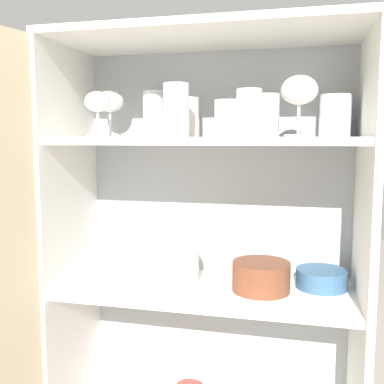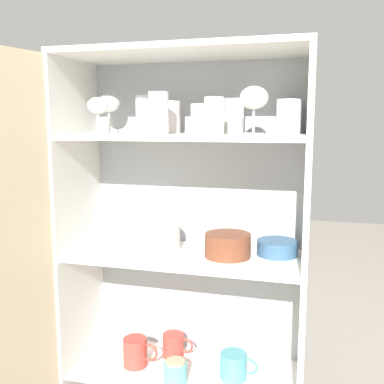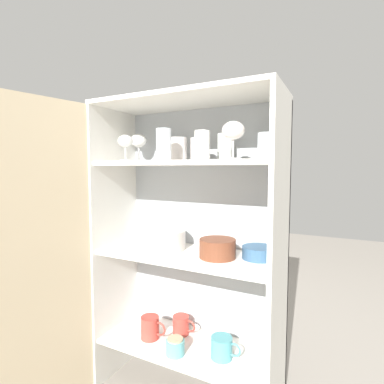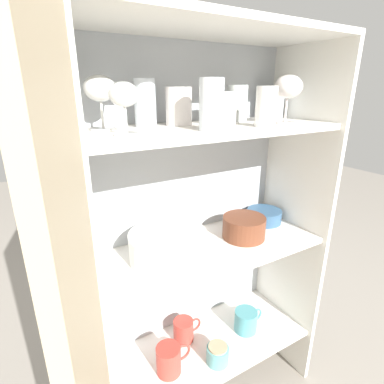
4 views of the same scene
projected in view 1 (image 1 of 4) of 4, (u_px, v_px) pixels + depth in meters
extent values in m
cube|color=#B2B7BC|center=(217.00, 270.00, 1.41)|extent=(0.83, 0.02, 1.34)
cube|color=white|center=(73.00, 277.00, 1.34)|extent=(0.02, 0.35, 1.34)
cube|color=white|center=(361.00, 299.00, 1.16)|extent=(0.02, 0.35, 1.34)
cube|color=white|center=(207.00, 36.00, 1.17)|extent=(0.83, 0.35, 0.02)
cube|color=silver|center=(206.00, 289.00, 1.25)|extent=(0.80, 0.31, 0.02)
cube|color=silver|center=(207.00, 141.00, 1.20)|extent=(0.80, 0.31, 0.02)
cylinder|color=silver|center=(229.00, 119.00, 1.19)|extent=(0.08, 0.08, 0.10)
cylinder|color=white|center=(249.00, 113.00, 1.07)|extent=(0.06, 0.06, 0.11)
cylinder|color=white|center=(154.00, 114.00, 1.31)|extent=(0.06, 0.06, 0.13)
cylinder|color=silver|center=(185.00, 118.00, 1.27)|extent=(0.08, 0.08, 0.11)
cylinder|color=white|center=(176.00, 110.00, 1.12)|extent=(0.06, 0.06, 0.13)
cylinder|color=white|center=(267.00, 116.00, 1.23)|extent=(0.07, 0.07, 0.12)
cylinder|color=white|center=(335.00, 116.00, 1.20)|extent=(0.08, 0.08, 0.11)
cylinder|color=white|center=(111.00, 136.00, 1.33)|extent=(0.07, 0.07, 0.01)
cylinder|color=white|center=(110.00, 124.00, 1.33)|extent=(0.01, 0.01, 0.07)
ellipsoid|color=white|center=(110.00, 101.00, 1.32)|extent=(0.08, 0.08, 0.07)
cylinder|color=white|center=(98.00, 136.00, 1.20)|extent=(0.06, 0.06, 0.01)
cylinder|color=white|center=(98.00, 124.00, 1.20)|extent=(0.01, 0.01, 0.06)
ellipsoid|color=white|center=(97.00, 102.00, 1.19)|extent=(0.07, 0.07, 0.06)
cylinder|color=silver|center=(298.00, 136.00, 1.08)|extent=(0.07, 0.07, 0.01)
cylinder|color=silver|center=(299.00, 120.00, 1.07)|extent=(0.01, 0.01, 0.07)
ellipsoid|color=silver|center=(299.00, 90.00, 1.07)|extent=(0.09, 0.09, 0.07)
cylinder|color=silver|center=(156.00, 280.00, 1.29)|extent=(0.25, 0.25, 0.01)
cylinder|color=silver|center=(156.00, 277.00, 1.29)|extent=(0.25, 0.25, 0.01)
cylinder|color=silver|center=(156.00, 274.00, 1.29)|extent=(0.25, 0.25, 0.01)
cylinder|color=silver|center=(156.00, 271.00, 1.28)|extent=(0.25, 0.25, 0.01)
cylinder|color=silver|center=(156.00, 268.00, 1.28)|extent=(0.25, 0.25, 0.01)
cylinder|color=silver|center=(156.00, 265.00, 1.28)|extent=(0.25, 0.25, 0.01)
cylinder|color=silver|center=(156.00, 262.00, 1.28)|extent=(0.25, 0.25, 0.01)
cylinder|color=silver|center=(155.00, 258.00, 1.28)|extent=(0.25, 0.25, 0.01)
cylinder|color=silver|center=(155.00, 255.00, 1.28)|extent=(0.25, 0.25, 0.01)
cylinder|color=silver|center=(155.00, 252.00, 1.28)|extent=(0.25, 0.25, 0.01)
cylinder|color=brown|center=(261.00, 276.00, 1.20)|extent=(0.15, 0.15, 0.08)
torus|color=brown|center=(261.00, 263.00, 1.20)|extent=(0.15, 0.15, 0.01)
cylinder|color=#33567A|center=(321.00, 279.00, 1.23)|extent=(0.14, 0.14, 0.05)
torus|color=#33567A|center=(322.00, 271.00, 1.23)|extent=(0.14, 0.14, 0.01)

